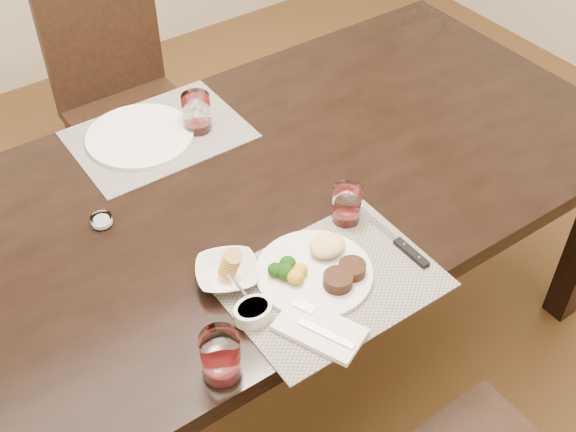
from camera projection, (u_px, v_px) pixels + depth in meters
ground_plane at (271, 353)px, 2.36m from camera, size 4.50×4.50×0.00m
dining_table at (267, 202)px, 1.91m from camera, size 2.00×1.00×0.75m
chair_far at (123, 93)px, 2.58m from camera, size 0.42×0.42×0.90m
placemat_near at (331, 282)px, 1.59m from camera, size 0.46×0.34×0.00m
placemat_far at (159, 135)px, 1.98m from camera, size 0.46×0.34×0.00m
dinner_plate at (319, 269)px, 1.60m from camera, size 0.26×0.26×0.05m
napkin_fork at (320, 329)px, 1.48m from camera, size 0.16×0.21×0.02m
steak_knife at (403, 246)px, 1.66m from camera, size 0.02×0.24×0.01m
cracker_bowl at (227, 273)px, 1.58m from camera, size 0.18×0.18×0.06m
sauce_ramekin at (253, 312)px, 1.50m from camera, size 0.09×0.13×0.07m
wine_glass_near at (347, 206)px, 1.71m from camera, size 0.07×0.07×0.10m
far_plate at (140, 136)px, 1.97m from camera, size 0.29×0.29×0.01m
wine_glass_far at (197, 114)px, 1.97m from camera, size 0.08×0.08×0.11m
wine_glass_side at (221, 357)px, 1.39m from camera, size 0.08×0.08×0.11m
salt_cellar at (102, 221)px, 1.72m from camera, size 0.05×0.05×0.02m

